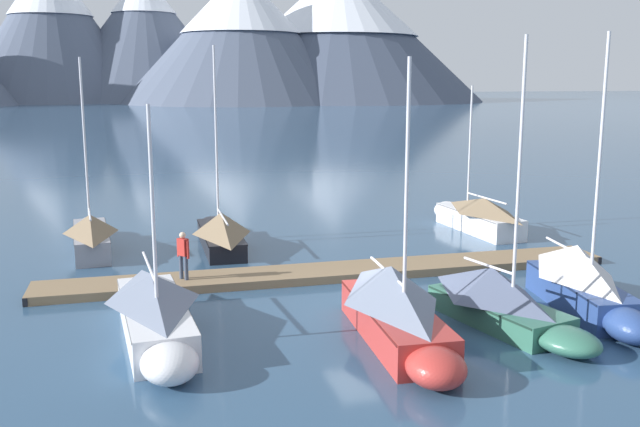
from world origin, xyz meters
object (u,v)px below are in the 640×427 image
sailboat_nearest_berth (91,232)px  sailboat_second_berth (155,312)px  sailboat_end_of_dock (477,214)px  sailboat_far_berth (504,301)px  sailboat_outer_slip (584,283)px  sailboat_mid_dock_starboard (397,309)px  person_on_dock (183,253)px  sailboat_mid_dock_port (220,230)px

sailboat_nearest_berth → sailboat_second_berth: (2.19, -11.43, 0.01)m
sailboat_end_of_dock → sailboat_nearest_berth: bearing=177.8°
sailboat_far_berth → sailboat_end_of_dock: sailboat_far_berth is taller
sailboat_far_berth → sailboat_outer_slip: (3.09, 0.50, 0.18)m
sailboat_mid_dock_starboard → person_on_dock: bearing=127.6°
sailboat_nearest_berth → sailboat_mid_dock_starboard: bearing=-57.1°
sailboat_second_berth → sailboat_outer_slip: 13.09m
sailboat_outer_slip → person_on_dock: sailboat_outer_slip is taller
sailboat_mid_dock_port → sailboat_far_berth: bearing=-61.0°
sailboat_mid_dock_starboard → sailboat_far_berth: (3.50, 0.35, -0.18)m
sailboat_mid_dock_starboard → sailboat_end_of_dock: size_ratio=1.13×
sailboat_mid_dock_port → person_on_dock: 6.09m
sailboat_mid_dock_port → sailboat_outer_slip: size_ratio=1.01×
sailboat_end_of_dock → person_on_dock: sailboat_end_of_dock is taller
sailboat_nearest_berth → sailboat_far_berth: bearing=-47.0°
sailboat_mid_dock_port → sailboat_end_of_dock: (12.39, 0.11, 0.03)m
person_on_dock → sailboat_mid_dock_starboard: bearing=-52.4°
sailboat_end_of_dock → person_on_dock: size_ratio=4.08×
sailboat_mid_dock_port → sailboat_end_of_dock: 12.40m
sailboat_far_berth → sailboat_outer_slip: sailboat_outer_slip is taller
sailboat_outer_slip → sailboat_nearest_berth: bearing=140.6°
sailboat_nearest_berth → sailboat_mid_dock_starboard: 15.91m
sailboat_nearest_berth → sailboat_mid_dock_port: bearing=-8.3°
sailboat_nearest_berth → sailboat_second_berth: sailboat_nearest_berth is taller
sailboat_mid_dock_starboard → sailboat_outer_slip: (6.59, 0.85, -0.00)m
sailboat_nearest_berth → sailboat_mid_dock_port: (5.38, -0.79, -0.03)m
sailboat_second_berth → sailboat_far_berth: bearing=-9.0°
sailboat_end_of_dock → sailboat_mid_dock_starboard: bearing=-125.8°
sailboat_mid_dock_starboard → sailboat_end_of_dock: (9.13, 12.68, -0.14)m
sailboat_second_berth → person_on_dock: sailboat_second_berth is taller
sailboat_second_berth → sailboat_outer_slip: bearing=-4.7°
sailboat_mid_dock_starboard → sailboat_outer_slip: sailboat_outer_slip is taller
sailboat_far_berth → person_on_dock: size_ratio=4.96×
sailboat_second_berth → sailboat_far_berth: 10.08m
sailboat_nearest_berth → sailboat_far_berth: 17.80m
sailboat_far_berth → sailboat_mid_dock_starboard: bearing=-174.3°
sailboat_far_berth → person_on_dock: bearing=143.5°
sailboat_outer_slip → person_on_dock: (-11.86, 5.99, 0.32)m
sailboat_far_berth → sailboat_end_of_dock: size_ratio=1.22×
sailboat_end_of_dock → person_on_dock: bearing=-158.0°
sailboat_second_berth → sailboat_far_berth: (9.96, -1.58, -0.05)m
sailboat_second_berth → sailboat_end_of_dock: size_ratio=1.03×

